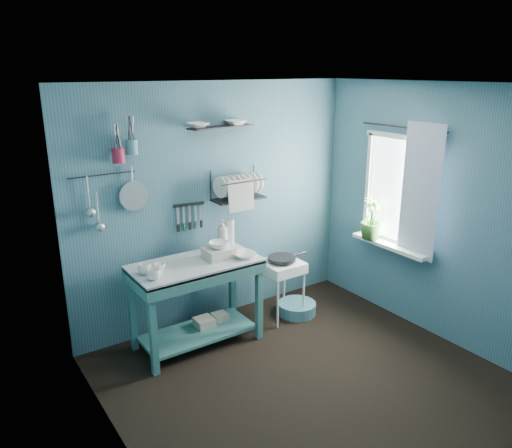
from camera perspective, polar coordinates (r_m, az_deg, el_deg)
floor at (r=4.61m, az=5.67°, el=-17.20°), size 3.20×3.20×0.00m
ceiling at (r=3.80m, az=6.83°, el=15.58°), size 3.20×3.20×0.00m
wall_back at (r=5.22m, az=-4.47°, el=2.20°), size 3.20×0.00×3.20m
wall_front at (r=3.15m, az=24.31°, el=-9.93°), size 3.20×0.00×3.20m
wall_left at (r=3.31m, az=-15.74°, el=-7.64°), size 0.00×3.00×3.00m
wall_right at (r=5.18m, az=19.88°, el=1.08°), size 0.00×3.00×3.00m
work_counter at (r=4.92m, az=-6.79°, el=-9.03°), size 1.24×0.65×0.86m
mug_left at (r=4.41m, az=-11.59°, el=-5.67°), size 0.12×0.12×0.10m
mug_mid at (r=4.53m, az=-10.92°, el=-5.01°), size 0.14×0.14×0.09m
mug_right at (r=4.55m, az=-12.62°, el=-5.05°), size 0.17×0.17×0.10m
wash_tub at (r=4.82m, az=-4.25°, el=-3.29°), size 0.28×0.22×0.10m
tub_bowl at (r=4.80m, az=-4.27°, el=-2.40°), size 0.20×0.19×0.06m
soap_bottle at (r=5.05m, az=-3.85°, el=-1.13°), size 0.12×0.12×0.30m
water_bottle at (r=5.12m, az=-3.00°, el=-0.97°), size 0.09×0.09×0.28m
counter_bowl at (r=4.83m, az=-1.41°, el=-3.54°), size 0.22×0.22×0.05m
hotplate_stand at (r=5.44m, az=2.90°, el=-7.50°), size 0.46×0.46×0.65m
frying_pan at (r=5.30m, az=2.95°, el=-3.95°), size 0.30×0.30×0.03m
knife_strip at (r=5.02m, az=-7.70°, el=2.22°), size 0.32×0.07×0.03m
dish_rack at (r=5.15m, az=-2.01°, el=4.52°), size 0.58×0.32×0.32m
upper_shelf at (r=4.98m, az=-4.01°, el=11.01°), size 0.72×0.27×0.01m
shelf_bowl_left at (r=4.86m, az=-6.66°, el=10.46°), size 0.22×0.22×0.05m
shelf_bowl_right at (r=5.08m, az=-2.31°, el=10.62°), size 0.21×0.21×0.05m
utensil_cup_magenta at (r=4.60m, az=-15.46°, el=7.55°), size 0.11×0.11×0.13m
utensil_cup_teal at (r=4.63m, az=-14.02°, el=8.54°), size 0.11×0.11×0.13m
colander at (r=4.74m, az=-13.79°, el=3.17°), size 0.28×0.03×0.28m
ladle_outer at (r=4.62m, az=-18.63°, el=3.38°), size 0.01×0.01×0.30m
ladle_inner at (r=4.67m, az=-17.65°, el=1.75°), size 0.01×0.01×0.30m
hook_rail at (r=4.63m, az=-17.18°, el=5.39°), size 0.60×0.01×0.01m
window_glass at (r=5.39m, az=16.13°, el=3.72°), size 0.00×1.10×1.10m
windowsill at (r=5.49m, az=15.04°, el=-2.38°), size 0.16×0.95×0.04m
curtain at (r=5.15m, az=18.24°, el=3.47°), size 0.00×1.35×1.35m
curtain_rod at (r=5.25m, az=16.40°, el=10.56°), size 0.02×1.05×0.02m
potted_plant at (r=5.53m, az=13.08°, el=0.54°), size 0.29×0.29×0.44m
storage_tin_large at (r=5.15m, az=-5.92°, el=-11.76°), size 0.18×0.18×0.22m
storage_tin_small at (r=5.26m, az=-4.12°, el=-11.16°), size 0.15×0.15×0.20m
floor_basin at (r=5.63m, az=4.69°, el=-9.56°), size 0.42×0.42×0.13m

